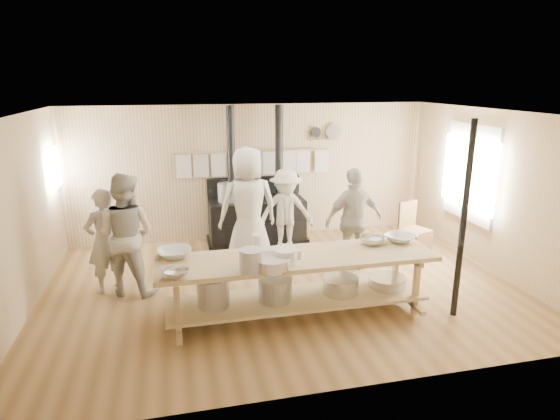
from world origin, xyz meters
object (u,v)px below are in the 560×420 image
Objects in this scene: cook_center at (248,207)px; cook_right at (354,220)px; stove at (256,216)px; cook_by_window at (286,212)px; cook_far_left at (104,241)px; prep_table at (297,280)px; roasting_pan at (277,255)px; chair at (414,239)px; cook_left at (126,234)px.

cook_right is at bearing 154.14° from cook_center.
stove reaches higher than cook_by_window.
cook_far_left is 2.30m from cook_center.
cook_right reaches higher than prep_table.
cook_center is 2.00m from roasting_pan.
chair is 3.45m from roasting_pan.
stove is 2.73× the size of chair.
cook_right reaches higher than cook_far_left.
stove reaches higher than chair.
prep_table is 1.79× the size of cook_center.
cook_center reaches higher than roasting_pan.
cook_center is at bearing -136.66° from cook_left.
cook_far_left reaches higher than roasting_pan.
roasting_pan is at bearing 34.34° from cook_right.
cook_by_window reaches higher than prep_table.
cook_far_left is 1.00× the size of cook_by_window.
prep_table is 3.78× the size of chair.
stove is 1.67× the size of cook_far_left.
cook_left is 0.89× the size of cook_center.
prep_table is 2.31× the size of cook_far_left.
cook_by_window is (-0.90, 0.96, -0.08)m from cook_right.
cook_left reaches higher than prep_table.
cook_by_window is (0.41, -0.72, 0.25)m from stove.
prep_table is 2.11× the size of cook_right.
cook_by_window is (0.73, 0.34, -0.23)m from cook_center.
prep_table is 2.35m from cook_by_window.
cook_right is 1.10× the size of cook_by_window.
prep_table is 1.90m from cook_right.
cook_by_window reaches higher than roasting_pan.
cook_left is 1.88× the size of chair.
prep_table is (-0.00, -3.02, -0.00)m from stove.
chair is at bearing -26.16° from stove.
roasting_pan is (0.04, -2.00, -0.10)m from cook_center.
chair is (2.63, 1.73, -0.24)m from prep_table.
cook_right is (3.52, 0.07, -0.05)m from cook_left.
stove is at bearing -58.62° from cook_right.
cook_left reaches higher than cook_far_left.
cook_left is 3.47× the size of roasting_pan.
roasting_pan is (-2.91, -1.76, 0.63)m from chair.
cook_right is at bearing -155.72° from cook_left.
cook_right is 1.79× the size of chair.
cook_right is 2.09m from roasting_pan.
prep_table is 2.58m from cook_left.
prep_table is at bearing 117.00° from cook_far_left.
cook_center reaches higher than cook_far_left.
cook_right reaches higher than roasting_pan.
stove is 2.85m from cook_left.
stove reaches higher than cook_center.
cook_by_window is at bearing 79.93° from prep_table.
cook_right is 1.49m from chair.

